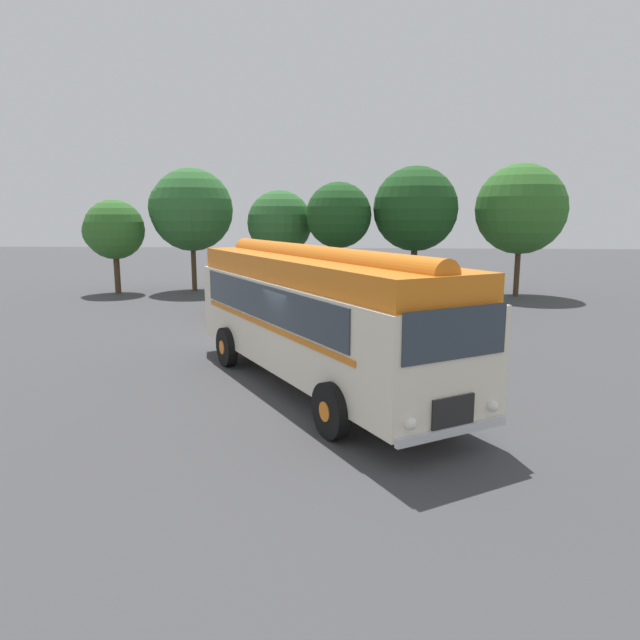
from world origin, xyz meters
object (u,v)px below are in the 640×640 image
Objects in this scene: vintage_bus at (316,311)px; car_mid_left at (315,293)px; car_near_left at (247,294)px; car_far_right at (446,295)px; car_mid_right at (383,293)px.

vintage_bus is 2.23× the size of car_mid_left.
car_near_left is (-3.81, 10.41, -1.05)m from vintage_bus.
car_mid_left is at bearing 94.70° from vintage_bus.
car_near_left is at bearing 110.12° from vintage_bus.
vintage_bus is 11.81m from car_far_right.
car_mid_left is at bearing 178.12° from car_far_right.
car_near_left and car_mid_left have the same top height.
car_far_right is at bearing 66.39° from vintage_bus.
vintage_bus reaches higher than car_far_right.
car_near_left is at bearing -177.54° from car_far_right.
car_mid_right is (5.87, 0.64, 0.00)m from car_near_left.
vintage_bus is 2.26× the size of car_mid_right.
car_mid_left and car_mid_right have the same top height.
car_mid_right is at bearing 174.16° from car_far_right.
car_mid_left is at bearing -178.31° from car_mid_right.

